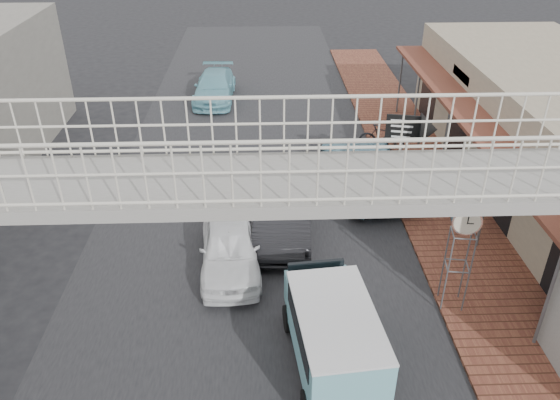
{
  "coord_description": "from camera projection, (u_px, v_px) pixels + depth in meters",
  "views": [
    {
      "loc": [
        0.47,
        -12.29,
        9.69
      ],
      "look_at": [
        0.95,
        1.05,
        1.8
      ],
      "focal_mm": 35.0,
      "sensor_mm": 36.0,
      "label": 1
    }
  ],
  "objects": [
    {
      "name": "ground",
      "position": [
        248.0,
        274.0,
        15.49
      ],
      "size": [
        120.0,
        120.0,
        0.0
      ],
      "primitive_type": "plane",
      "color": "black",
      "rests_on": "ground"
    },
    {
      "name": "road_strip",
      "position": [
        248.0,
        274.0,
        15.49
      ],
      "size": [
        10.0,
        60.0,
        0.01
      ],
      "primitive_type": "cube",
      "color": "black",
      "rests_on": "ground"
    },
    {
      "name": "sidewalk",
      "position": [
        443.0,
        212.0,
        18.25
      ],
      "size": [
        3.0,
        40.0,
        0.1
      ],
      "primitive_type": "cube",
      "color": "brown",
      "rests_on": "ground"
    },
    {
      "name": "footbridge",
      "position": [
        240.0,
        273.0,
        10.43
      ],
      "size": [
        16.4,
        2.4,
        6.34
      ],
      "color": "gray",
      "rests_on": "ground"
    },
    {
      "name": "white_hatchback",
      "position": [
        230.0,
        245.0,
        15.51
      ],
      "size": [
        1.88,
        4.2,
        1.4
      ],
      "primitive_type": "imported",
      "rotation": [
        0.0,
        0.0,
        0.05
      ],
      "color": "white",
      "rests_on": "ground"
    },
    {
      "name": "dark_sedan",
      "position": [
        282.0,
        207.0,
        17.07
      ],
      "size": [
        1.9,
        4.95,
        1.61
      ],
      "primitive_type": "imported",
      "rotation": [
        0.0,
        0.0,
        -0.04
      ],
      "color": "black",
      "rests_on": "ground"
    },
    {
      "name": "angkot_curb",
      "position": [
        367.0,
        167.0,
        19.55
      ],
      "size": [
        3.14,
        5.71,
        1.52
      ],
      "primitive_type": "imported",
      "rotation": [
        0.0,
        0.0,
        3.26
      ],
      "color": "#6599AF",
      "rests_on": "ground"
    },
    {
      "name": "angkot_far",
      "position": [
        215.0,
        87.0,
        27.34
      ],
      "size": [
        2.04,
        4.7,
        1.35
      ],
      "primitive_type": "imported",
      "rotation": [
        0.0,
        0.0,
        -0.03
      ],
      "color": "#70B3C3",
      "rests_on": "ground"
    },
    {
      "name": "angkot_van",
      "position": [
        333.0,
        330.0,
        11.92
      ],
      "size": [
        2.08,
        3.92,
        1.85
      ],
      "rotation": [
        0.0,
        0.0,
        0.11
      ],
      "color": "black",
      "rests_on": "ground"
    },
    {
      "name": "motorcycle_near",
      "position": [
        422.0,
        174.0,
        19.56
      ],
      "size": [
        1.73,
        1.08,
        0.86
      ],
      "primitive_type": "imported",
      "rotation": [
        0.0,
        0.0,
        1.23
      ],
      "color": "black",
      "rests_on": "sidewalk"
    },
    {
      "name": "motorcycle_far",
      "position": [
        382.0,
        138.0,
        21.99
      ],
      "size": [
        1.91,
        1.15,
        1.11
      ],
      "primitive_type": "imported",
      "rotation": [
        0.0,
        0.0,
        1.21
      ],
      "color": "black",
      "rests_on": "sidewalk"
    },
    {
      "name": "street_clock",
      "position": [
        465.0,
        225.0,
        13.05
      ],
      "size": [
        0.74,
        0.64,
        2.93
      ],
      "rotation": [
        0.0,
        0.0,
        -0.15
      ],
      "color": "#59595B",
      "rests_on": "sidewalk"
    },
    {
      "name": "arrow_sign",
      "position": [
        425.0,
        130.0,
        18.1
      ],
      "size": [
        1.77,
        1.16,
        2.95
      ],
      "rotation": [
        0.0,
        0.0,
        -0.22
      ],
      "color": "#59595B",
      "rests_on": "sidewalk"
    }
  ]
}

